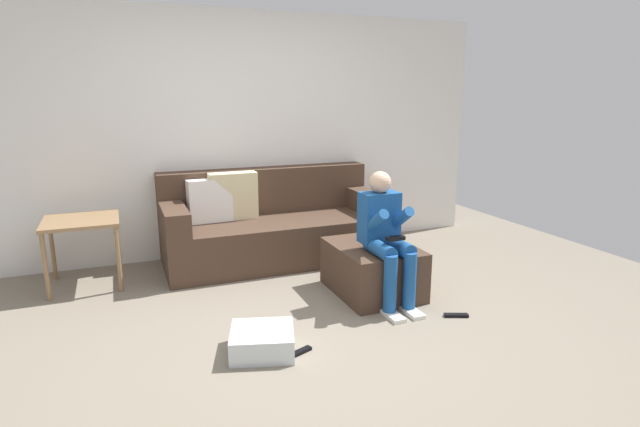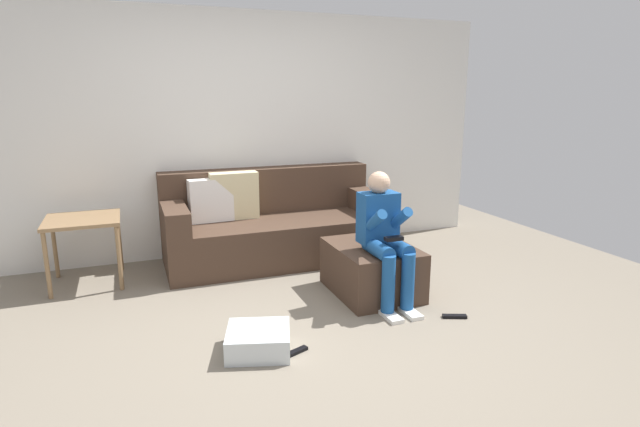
{
  "view_description": "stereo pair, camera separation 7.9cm",
  "coord_description": "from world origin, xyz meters",
  "px_view_note": "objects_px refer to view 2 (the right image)",
  "views": [
    {
      "loc": [
        -1.17,
        -2.99,
        1.62
      ],
      "look_at": [
        0.47,
        1.09,
        0.58
      ],
      "focal_mm": 28.42,
      "sensor_mm": 36.0,
      "label": 1
    },
    {
      "loc": [
        -1.1,
        -3.02,
        1.62
      ],
      "look_at": [
        0.47,
        1.09,
        0.58
      ],
      "focal_mm": 28.42,
      "sensor_mm": 36.0,
      "label": 2
    }
  ],
  "objects_px": {
    "couch_sectional": "(272,225)",
    "remote_by_storage_bin": "(295,352)",
    "remote_near_ottoman": "(455,316)",
    "storage_bin": "(258,341)",
    "person_seated": "(385,233)",
    "side_table": "(83,227)",
    "ottoman": "(372,269)"
  },
  "relations": [
    {
      "from": "couch_sectional",
      "to": "remote_by_storage_bin",
      "type": "bearing_deg",
      "value": -101.78
    },
    {
      "from": "couch_sectional",
      "to": "remote_near_ottoman",
      "type": "distance_m",
      "value": 2.06
    },
    {
      "from": "storage_bin",
      "to": "remote_by_storage_bin",
      "type": "distance_m",
      "value": 0.25
    },
    {
      "from": "person_seated",
      "to": "storage_bin",
      "type": "distance_m",
      "value": 1.29
    },
    {
      "from": "couch_sectional",
      "to": "remote_near_ottoman",
      "type": "bearing_deg",
      "value": -64.46
    },
    {
      "from": "side_table",
      "to": "remote_near_ottoman",
      "type": "relative_size",
      "value": 3.36
    },
    {
      "from": "couch_sectional",
      "to": "ottoman",
      "type": "distance_m",
      "value": 1.29
    },
    {
      "from": "couch_sectional",
      "to": "remote_by_storage_bin",
      "type": "height_order",
      "value": "couch_sectional"
    },
    {
      "from": "person_seated",
      "to": "remote_by_storage_bin",
      "type": "relative_size",
      "value": 5.36
    },
    {
      "from": "ottoman",
      "to": "side_table",
      "type": "distance_m",
      "value": 2.48
    },
    {
      "from": "ottoman",
      "to": "storage_bin",
      "type": "distance_m",
      "value": 1.3
    },
    {
      "from": "person_seated",
      "to": "remote_by_storage_bin",
      "type": "bearing_deg",
      "value": -149.63
    },
    {
      "from": "storage_bin",
      "to": "remote_near_ottoman",
      "type": "distance_m",
      "value": 1.49
    },
    {
      "from": "person_seated",
      "to": "storage_bin",
      "type": "xyz_separation_m",
      "value": [
        -1.12,
        -0.42,
        -0.49
      ]
    },
    {
      "from": "ottoman",
      "to": "storage_bin",
      "type": "xyz_separation_m",
      "value": [
        -1.13,
        -0.64,
        -0.13
      ]
    },
    {
      "from": "person_seated",
      "to": "remote_near_ottoman",
      "type": "distance_m",
      "value": 0.8
    },
    {
      "from": "side_table",
      "to": "storage_bin",
      "type": "bearing_deg",
      "value": -57.47
    },
    {
      "from": "person_seated",
      "to": "couch_sectional",
      "type": "bearing_deg",
      "value": 110.36
    },
    {
      "from": "remote_by_storage_bin",
      "to": "storage_bin",
      "type": "bearing_deg",
      "value": 129.55
    },
    {
      "from": "person_seated",
      "to": "storage_bin",
      "type": "bearing_deg",
      "value": -159.38
    },
    {
      "from": "couch_sectional",
      "to": "ottoman",
      "type": "bearing_deg",
      "value": -66.06
    },
    {
      "from": "storage_bin",
      "to": "remote_near_ottoman",
      "type": "bearing_deg",
      "value": -1.15
    },
    {
      "from": "storage_bin",
      "to": "ottoman",
      "type": "bearing_deg",
      "value": 29.43
    },
    {
      "from": "side_table",
      "to": "remote_by_storage_bin",
      "type": "bearing_deg",
      "value": -54.55
    },
    {
      "from": "person_seated",
      "to": "side_table",
      "type": "relative_size",
      "value": 1.73
    },
    {
      "from": "storage_bin",
      "to": "side_table",
      "type": "relative_size",
      "value": 0.67
    },
    {
      "from": "ottoman",
      "to": "remote_by_storage_bin",
      "type": "height_order",
      "value": "ottoman"
    },
    {
      "from": "ottoman",
      "to": "remote_by_storage_bin",
      "type": "bearing_deg",
      "value": -140.82
    },
    {
      "from": "remote_near_ottoman",
      "to": "remote_by_storage_bin",
      "type": "height_order",
      "value": "same"
    },
    {
      "from": "ottoman",
      "to": "remote_near_ottoman",
      "type": "height_order",
      "value": "ottoman"
    },
    {
      "from": "couch_sectional",
      "to": "storage_bin",
      "type": "xyz_separation_m",
      "value": [
        -0.61,
        -1.8,
        -0.26
      ]
    },
    {
      "from": "person_seated",
      "to": "remote_near_ottoman",
      "type": "height_order",
      "value": "person_seated"
    }
  ]
}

